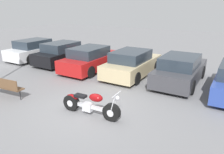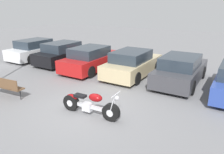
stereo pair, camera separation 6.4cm
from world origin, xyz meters
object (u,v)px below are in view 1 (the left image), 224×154
Objects in this scene: motorcycle at (90,105)px; park_bench at (5,86)px; parked_car_champagne at (132,64)px; parked_car_black at (64,53)px; parked_car_red at (91,59)px; parked_car_dark_grey at (180,70)px; parked_car_white at (36,50)px.

motorcycle is 4.05m from park_bench.
parked_car_black is at bearing 178.20° from parked_car_champagne.
parked_car_champagne reaches higher than motorcycle.
motorcycle is 0.54× the size of parked_car_champagne.
motorcycle is at bearing -40.80° from parked_car_black.
parked_car_champagne is (2.62, 0.27, 0.00)m from parked_car_red.
parked_car_black and parked_car_dark_grey have the same top height.
parked_car_red is 2.55× the size of park_bench.
motorcycle is 9.97m from parked_car_white.
parked_car_champagne is 6.45m from park_bench.
parked_car_white is 1.00× the size of parked_car_champagne.
parked_car_red reaches higher than motorcycle.
park_bench is (-5.88, -5.69, -0.13)m from parked_car_dark_grey.
parked_car_white reaches higher than motorcycle.
parked_car_red and parked_car_champagne have the same top height.
parked_car_white reaches higher than park_bench.
parked_car_black reaches higher than park_bench.
parked_car_red is at bearing 125.45° from motorcycle.
parked_car_black reaches higher than motorcycle.
parked_car_dark_grey is (1.87, 5.12, 0.27)m from motorcycle.
parked_car_champagne and parked_car_dark_grey have the same top height.
parked_car_red is 5.33m from park_bench.
parked_car_red is 1.00× the size of parked_car_dark_grey.
parked_car_white is at bearing 149.58° from motorcycle.
parked_car_black is at bearing 179.71° from parked_car_dark_grey.
parked_car_white is 10.47m from parked_car_dark_grey.
park_bench is (4.58, -5.61, -0.13)m from parked_car_white.
parked_car_dark_grey is (5.23, 0.40, 0.00)m from parked_car_red.
parked_car_black is 6.06m from park_bench.
parked_car_champagne is at bearing -177.27° from parked_car_dark_grey.
parked_car_dark_grey is 8.18m from park_bench.
parked_car_red is (2.62, -0.44, 0.00)m from parked_car_black.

